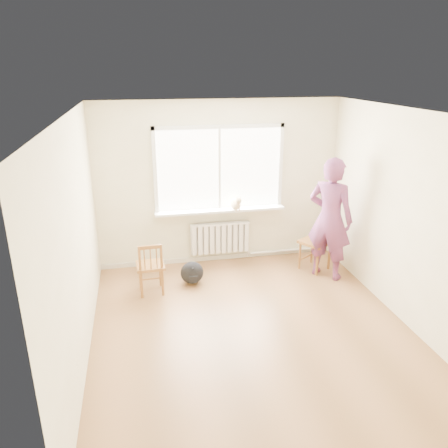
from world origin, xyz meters
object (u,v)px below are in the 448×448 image
cat (236,204)px  backpack (192,273)px  chair_left (151,268)px  chair_right (318,244)px  person (330,219)px

cat → backpack: (-0.83, -0.60, -0.88)m
chair_left → cat: 1.78m
chair_left → backpack: bearing=-165.8°
chair_right → cat: cat is taller
person → backpack: (-2.13, 0.16, -0.78)m
chair_right → person: person is taller
chair_right → cat: (-1.25, 0.53, 0.60)m
chair_left → person: (2.76, 0.03, 0.55)m
chair_left → cat: bearing=-154.2°
backpack → chair_left: bearing=-162.9°
chair_right → person: size_ratio=0.47×
chair_right → backpack: bearing=-30.7°
person → backpack: 2.28m
chair_left → chair_right: size_ratio=0.89×
cat → chair_right: bearing=-31.7°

